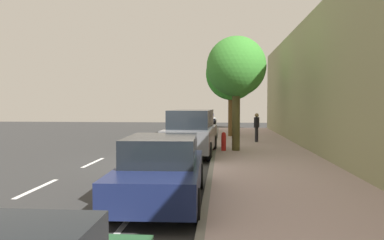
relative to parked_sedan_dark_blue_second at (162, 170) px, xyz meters
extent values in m
plane|color=#313131|center=(-0.96, 5.57, -0.75)|extent=(58.28, 58.28, 0.00)
cube|color=#B79EA1|center=(3.21, 5.57, -0.69)|extent=(4.22, 36.42, 0.13)
cube|color=gray|center=(1.02, 5.57, -0.69)|extent=(0.16, 36.42, 0.13)
cube|color=white|center=(-3.55, 1.06, -0.75)|extent=(0.14, 2.20, 0.01)
cube|color=white|center=(-3.55, 5.26, -0.75)|extent=(0.14, 2.20, 0.01)
cube|color=white|center=(-3.55, 9.46, -0.75)|extent=(0.14, 2.20, 0.01)
cube|color=white|center=(-3.55, 13.66, -0.75)|extent=(0.14, 2.20, 0.01)
cube|color=white|center=(-3.55, 17.86, -0.75)|extent=(0.14, 2.20, 0.01)
cube|color=white|center=(-3.55, 22.06, -0.75)|extent=(0.14, 2.20, 0.01)
cube|color=white|center=(-0.45, 5.57, -0.75)|extent=(0.12, 36.42, 0.01)
cube|color=#95966B|center=(5.57, 5.57, 2.43)|extent=(0.50, 36.42, 6.36)
cube|color=navy|center=(0.00, 0.00, -0.15)|extent=(1.91, 4.46, 0.64)
cube|color=black|center=(0.00, 0.00, 0.47)|extent=(1.62, 2.15, 0.60)
cylinder|color=black|center=(0.76, 1.39, -0.42)|extent=(0.24, 0.67, 0.66)
cylinder|color=black|center=(-0.86, 1.33, -0.42)|extent=(0.24, 0.67, 0.66)
cylinder|color=black|center=(0.86, -1.33, -0.42)|extent=(0.24, 0.67, 0.66)
cylinder|color=black|center=(-0.76, -1.39, -0.42)|extent=(0.24, 0.67, 0.66)
cube|color=slate|center=(0.06, 7.43, 0.03)|extent=(2.12, 4.79, 0.90)
cube|color=black|center=(0.06, 7.43, 0.86)|extent=(1.82, 3.18, 0.76)
cylinder|color=black|center=(1.00, 8.85, -0.37)|extent=(0.26, 0.77, 0.76)
cylinder|color=black|center=(-0.74, 8.93, -0.37)|extent=(0.26, 0.77, 0.76)
cylinder|color=black|center=(0.86, 5.94, -0.37)|extent=(0.26, 0.77, 0.76)
cylinder|color=black|center=(-0.88, 6.02, -0.37)|extent=(0.26, 0.77, 0.76)
cube|color=white|center=(-0.11, 19.07, -0.15)|extent=(2.02, 4.50, 0.64)
cube|color=black|center=(-0.11, 19.07, 0.47)|extent=(1.67, 2.19, 0.60)
cylinder|color=black|center=(0.78, 20.38, -0.42)|extent=(0.26, 0.67, 0.66)
cylinder|color=black|center=(-0.84, 20.48, -0.42)|extent=(0.26, 0.67, 0.66)
cylinder|color=black|center=(0.62, 17.66, -0.42)|extent=(0.26, 0.67, 0.66)
cylinder|color=black|center=(-1.00, 17.75, -0.42)|extent=(0.26, 0.67, 0.66)
torus|color=black|center=(0.22, 14.42, -0.42)|extent=(0.46, 0.54, 0.67)
torus|color=black|center=(0.89, 13.62, -0.42)|extent=(0.46, 0.54, 0.67)
cylinder|color=black|center=(0.47, 14.12, -0.33)|extent=(0.44, 0.52, 0.50)
cylinder|color=black|center=(0.70, 13.84, -0.34)|extent=(0.12, 0.13, 0.46)
cylinder|color=black|center=(0.50, 14.08, -0.11)|extent=(0.50, 0.58, 0.05)
cylinder|color=black|center=(0.78, 13.75, -0.49)|extent=(0.25, 0.29, 0.18)
cylinder|color=black|center=(0.81, 13.71, -0.27)|extent=(0.20, 0.22, 0.32)
cylinder|color=black|center=(0.24, 14.39, -0.26)|extent=(0.10, 0.11, 0.33)
cube|color=black|center=(0.74, 13.80, -0.08)|extent=(0.23, 0.25, 0.05)
cylinder|color=black|center=(0.27, 14.36, -0.04)|extent=(0.37, 0.32, 0.03)
cylinder|color=#C6B284|center=(0.84, 13.61, -0.34)|extent=(0.15, 0.15, 0.83)
cylinder|color=#C6B284|center=(0.66, 13.53, -0.34)|extent=(0.15, 0.15, 0.83)
cube|color=white|center=(0.75, 13.57, 0.38)|extent=(0.44, 0.36, 0.59)
cylinder|color=white|center=(0.99, 13.67, 0.35)|extent=(0.10, 0.10, 0.56)
cylinder|color=white|center=(0.52, 13.46, 0.35)|extent=(0.10, 0.10, 0.56)
sphere|color=gray|center=(0.75, 13.57, 0.79)|extent=(0.23, 0.23, 0.23)
sphere|color=navy|center=(0.75, 13.57, 0.83)|extent=(0.26, 0.26, 0.26)
cube|color=black|center=(0.83, 13.39, 0.40)|extent=(0.35, 0.29, 0.44)
cylinder|color=#4C4824|center=(2.01, 8.34, 0.92)|extent=(0.36, 0.36, 3.08)
ellipsoid|color=#39852F|center=(2.01, 8.34, 3.20)|extent=(2.69, 2.69, 2.72)
cylinder|color=brown|center=(2.01, 15.66, 0.96)|extent=(0.46, 0.46, 3.17)
ellipsoid|color=#2E8B28|center=(2.01, 15.66, 3.48)|extent=(3.40, 3.40, 3.48)
cylinder|color=black|center=(3.33, 12.24, -0.22)|extent=(0.15, 0.15, 0.81)
cylinder|color=black|center=(3.28, 12.04, -0.22)|extent=(0.15, 0.15, 0.81)
cube|color=black|center=(3.31, 12.14, 0.47)|extent=(0.33, 0.43, 0.57)
cylinder|color=black|center=(3.38, 12.39, 0.44)|extent=(0.10, 0.10, 0.54)
cylinder|color=black|center=(3.23, 11.89, 0.44)|extent=(0.10, 0.10, 0.54)
sphere|color=#8D744F|center=(3.31, 12.14, 0.87)|extent=(0.23, 0.23, 0.23)
cylinder|color=red|center=(1.45, 8.26, -0.27)|extent=(0.22, 0.22, 0.70)
sphere|color=red|center=(1.45, 8.26, 0.12)|extent=(0.20, 0.20, 0.20)
camera|label=1|loc=(1.37, -8.05, 1.52)|focal=33.54mm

